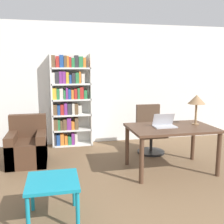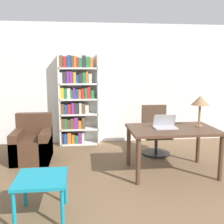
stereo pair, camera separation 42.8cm
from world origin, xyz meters
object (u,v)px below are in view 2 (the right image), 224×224
table_lamp (200,101)px  bookshelf (76,99)px  side_table_blue (42,183)px  armchair (33,145)px  office_chair (155,133)px  laptop (165,125)px  desk (172,134)px

table_lamp → bookshelf: bookshelf is taller
side_table_blue → armchair: size_ratio=0.70×
armchair → bookshelf: 1.45m
office_chair → bookshelf: 1.88m
laptop → bookshelf: bookshelf is taller
bookshelf → table_lamp: bearing=-40.0°
desk → table_lamp: table_lamp is taller
desk → bookshelf: (-1.57, 1.82, 0.38)m
office_chair → side_table_blue: bearing=-132.5°
laptop → side_table_blue: 2.16m
office_chair → bookshelf: size_ratio=0.48×
desk → side_table_blue: bearing=-150.1°
armchair → bookshelf: bearing=49.0°
side_table_blue → office_chair: bearing=47.5°
desk → office_chair: size_ratio=1.45×
laptop → office_chair: size_ratio=0.38×
side_table_blue → bookshelf: size_ratio=0.30×
side_table_blue → bookshelf: (0.35, 2.93, 0.62)m
armchair → table_lamp: bearing=-15.5°
table_lamp → laptop: bearing=-173.7°
desk → bookshelf: bearing=130.9°
laptop → table_lamp: size_ratio=0.71×
desk → armchair: bearing=159.7°
desk → table_lamp: bearing=10.0°
desk → laptop: size_ratio=3.86×
table_lamp → armchair: 3.11m
armchair → office_chair: bearing=2.9°
table_lamp → office_chair: 1.27m
bookshelf → office_chair: bearing=-27.2°
office_chair → side_table_blue: office_chair is taller
armchair → bookshelf: bookshelf is taller
office_chair → armchair: bearing=-177.1°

